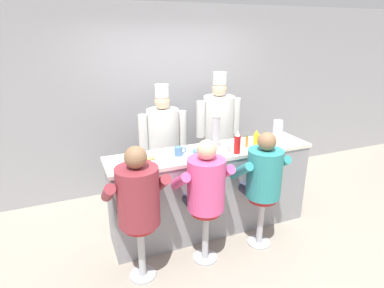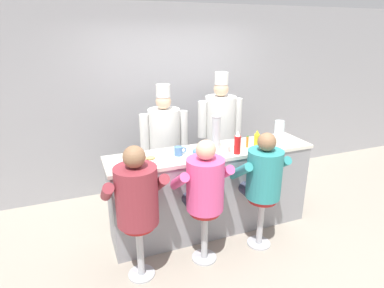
% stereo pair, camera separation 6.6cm
% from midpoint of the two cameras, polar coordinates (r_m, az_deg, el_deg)
% --- Properties ---
extents(ground_plane, '(20.00, 20.00, 0.00)m').
position_cam_midpoint_polar(ground_plane, '(3.96, 4.58, -16.51)').
color(ground_plane, '#9E9384').
extents(wall_back, '(10.00, 0.06, 2.70)m').
position_cam_midpoint_polar(wall_back, '(4.88, -4.14, 7.90)').
color(wall_back, '#99999E').
rests_on(wall_back, ground_plane).
extents(diner_counter, '(2.43, 0.56, 1.03)m').
position_cam_midpoint_polar(diner_counter, '(3.90, 2.92, -8.17)').
color(diner_counter, gray).
rests_on(diner_counter, ground_plane).
extents(ketchup_bottle_red, '(0.07, 0.07, 0.26)m').
position_cam_midpoint_polar(ketchup_bottle_red, '(3.59, 7.53, 0.20)').
color(ketchup_bottle_red, red).
rests_on(ketchup_bottle_red, diner_counter).
extents(mustard_bottle_yellow, '(0.06, 0.06, 0.23)m').
position_cam_midpoint_polar(mustard_bottle_yellow, '(3.76, 10.85, 0.69)').
color(mustard_bottle_yellow, yellow).
rests_on(mustard_bottle_yellow, diner_counter).
extents(hot_sauce_bottle_orange, '(0.03, 0.03, 0.14)m').
position_cam_midpoint_polar(hot_sauce_bottle_orange, '(3.82, 9.21, 0.45)').
color(hot_sauce_bottle_orange, orange).
rests_on(hot_sauce_bottle_orange, diner_counter).
extents(water_pitcher_clear, '(0.14, 0.12, 0.22)m').
position_cam_midpoint_polar(water_pitcher_clear, '(4.27, 14.57, 2.67)').
color(water_pitcher_clear, silver).
rests_on(water_pitcher_clear, diner_counter).
extents(breakfast_plate, '(0.24, 0.24, 0.05)m').
position_cam_midpoint_polar(breakfast_plate, '(3.42, -7.88, -2.76)').
color(breakfast_plate, white).
rests_on(breakfast_plate, diner_counter).
extents(cereal_bowl, '(0.13, 0.13, 0.05)m').
position_cam_midpoint_polar(cereal_bowl, '(3.56, 0.67, -1.47)').
color(cereal_bowl, '#4C7FB7').
rests_on(cereal_bowl, diner_counter).
extents(coffee_mug_blue, '(0.14, 0.09, 0.10)m').
position_cam_midpoint_polar(coffee_mug_blue, '(3.52, -2.89, -1.27)').
color(coffee_mug_blue, '#4C7AB2').
rests_on(coffee_mug_blue, diner_counter).
extents(coffee_mug_white, '(0.14, 0.09, 0.08)m').
position_cam_midpoint_polar(coffee_mug_white, '(3.64, 5.52, -0.86)').
color(coffee_mug_white, white).
rests_on(coffee_mug_white, diner_counter).
extents(cup_stack_steel, '(0.10, 0.10, 0.39)m').
position_cam_midpoint_polar(cup_stack_steel, '(3.70, 3.75, 2.10)').
color(cup_stack_steel, '#B7BABF').
rests_on(cup_stack_steel, diner_counter).
extents(diner_seated_maroon, '(0.60, 0.59, 1.38)m').
position_cam_midpoint_polar(diner_seated_maroon, '(3.06, -10.30, -9.51)').
color(diner_seated_maroon, '#B2B5BA').
rests_on(diner_seated_maroon, ground_plane).
extents(diner_seated_pink, '(0.58, 0.57, 1.35)m').
position_cam_midpoint_polar(diner_seated_pink, '(3.25, 1.69, -7.65)').
color(diner_seated_pink, '#B2B5BA').
rests_on(diner_seated_pink, ground_plane).
extents(diner_seated_teal, '(0.57, 0.56, 1.34)m').
position_cam_midpoint_polar(diner_seated_teal, '(3.56, 11.87, -5.61)').
color(diner_seated_teal, '#B2B5BA').
rests_on(diner_seated_teal, ground_plane).
extents(cook_in_whites_near, '(0.66, 0.42, 1.68)m').
position_cam_midpoint_polar(cook_in_whites_near, '(4.33, -5.53, 0.52)').
color(cook_in_whites_near, '#232328').
rests_on(cook_in_whites_near, ground_plane).
extents(cook_in_whites_far, '(0.70, 0.45, 1.78)m').
position_cam_midpoint_polar(cook_in_whites_far, '(4.75, 4.30, 2.97)').
color(cook_in_whites_far, '#232328').
rests_on(cook_in_whites_far, ground_plane).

